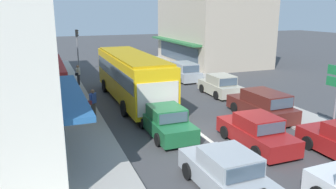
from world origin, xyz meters
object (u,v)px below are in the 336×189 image
object	(u,v)px
traffic_light_downstreet	(77,43)
pedestrian_with_handbag_near	(93,102)
sedan_behind_bus_near	(256,132)
parked_hatchback_kerb_third	(220,86)
sedan_adjacent_lane_trail	(166,122)
parked_wagon_kerb_second	(262,105)
pedestrian_browsing_midblock	(78,74)
parked_wagon_kerb_rear	(183,72)
city_bus	(131,74)
sedan_queue_far_back	(227,174)

from	to	relation	value
traffic_light_downstreet	pedestrian_with_handbag_near	distance (m)	16.02
sedan_behind_bus_near	parked_hatchback_kerb_third	xyz separation A→B (m)	(3.10, 8.73, 0.05)
sedan_adjacent_lane_trail	parked_hatchback_kerb_third	distance (m)	8.75
traffic_light_downstreet	pedestrian_with_handbag_near	size ratio (longest dim) A/B	2.58
parked_hatchback_kerb_third	pedestrian_with_handbag_near	bearing A→B (deg)	-166.12
parked_wagon_kerb_second	traffic_light_downstreet	bearing A→B (deg)	113.24
parked_hatchback_kerb_third	pedestrian_browsing_midblock	distance (m)	11.36
parked_wagon_kerb_second	parked_wagon_kerb_rear	bearing A→B (deg)	89.76
city_bus	pedestrian_browsing_midblock	distance (m)	6.65
parked_wagon_kerb_second	pedestrian_browsing_midblock	size ratio (longest dim) A/B	2.79
parked_hatchback_kerb_third	traffic_light_downstreet	size ratio (longest dim) A/B	0.88
parked_hatchback_kerb_third	pedestrian_with_handbag_near	size ratio (longest dim) A/B	2.28
parked_hatchback_kerb_third	parked_wagon_kerb_rear	xyz separation A→B (m)	(-0.27, 5.95, 0.04)
sedan_behind_bus_near	pedestrian_with_handbag_near	bearing A→B (deg)	134.72
city_bus	parked_wagon_kerb_rear	size ratio (longest dim) A/B	2.41
traffic_light_downstreet	pedestrian_with_handbag_near	xyz separation A→B (m)	(-0.96, -15.89, -1.79)
parked_wagon_kerb_second	parked_hatchback_kerb_third	world-z (taller)	parked_wagon_kerb_second
sedan_behind_bus_near	sedan_queue_far_back	bearing A→B (deg)	-138.22
sedan_adjacent_lane_trail	pedestrian_browsing_midblock	distance (m)	12.80
city_bus	sedan_queue_far_back	distance (m)	12.31
city_bus	parked_wagon_kerb_rear	world-z (taller)	city_bus
sedan_queue_far_back	parked_hatchback_kerb_third	xyz separation A→B (m)	(6.38, 11.65, 0.05)
parked_hatchback_kerb_third	sedan_behind_bus_near	bearing A→B (deg)	-109.56
parked_wagon_kerb_second	parked_hatchback_kerb_third	bearing A→B (deg)	86.67
pedestrian_browsing_midblock	parked_wagon_kerb_rear	bearing A→B (deg)	-3.82
parked_wagon_kerb_rear	pedestrian_with_handbag_near	size ratio (longest dim) A/B	2.77
sedan_behind_bus_near	pedestrian_with_handbag_near	xyz separation A→B (m)	(-6.33, 6.40, 0.40)
sedan_behind_bus_near	traffic_light_downstreet	xyz separation A→B (m)	(-5.37, 22.29, 2.19)
sedan_behind_bus_near	pedestrian_browsing_midblock	world-z (taller)	pedestrian_browsing_midblock
sedan_adjacent_lane_trail	parked_wagon_kerb_rear	distance (m)	13.38
sedan_queue_far_back	traffic_light_downstreet	world-z (taller)	traffic_light_downstreet
city_bus	sedan_behind_bus_near	world-z (taller)	city_bus
city_bus	pedestrian_with_handbag_near	size ratio (longest dim) A/B	6.67
city_bus	traffic_light_downstreet	world-z (taller)	traffic_light_downstreet
sedan_adjacent_lane_trail	parked_hatchback_kerb_third	bearing A→B (deg)	42.68
parked_hatchback_kerb_third	traffic_light_downstreet	world-z (taller)	traffic_light_downstreet
sedan_adjacent_lane_trail	parked_wagon_kerb_rear	size ratio (longest dim) A/B	0.93
sedan_behind_bus_near	parked_wagon_kerb_second	bearing A→B (deg)	49.86
city_bus	parked_wagon_kerb_second	xyz separation A→B (m)	(6.10, -6.02, -1.14)
sedan_queue_far_back	parked_wagon_kerb_rear	bearing A→B (deg)	70.86
traffic_light_downstreet	sedan_adjacent_lane_trail	bearing A→B (deg)	-84.02
city_bus	pedestrian_browsing_midblock	size ratio (longest dim) A/B	6.67
sedan_adjacent_lane_trail	traffic_light_downstreet	xyz separation A→B (m)	(-2.04, 19.49, 2.19)
sedan_behind_bus_near	parked_wagon_kerb_rear	distance (m)	14.94
sedan_behind_bus_near	parked_wagon_kerb_rear	bearing A→B (deg)	79.07
sedan_behind_bus_near	parked_wagon_kerb_second	distance (m)	4.32
sedan_queue_far_back	sedan_adjacent_lane_trail	size ratio (longest dim) A/B	1.01
sedan_queue_far_back	pedestrian_with_handbag_near	bearing A→B (deg)	108.15
parked_wagon_kerb_rear	traffic_light_downstreet	xyz separation A→B (m)	(-8.20, 7.62, 2.11)
parked_wagon_kerb_rear	traffic_light_downstreet	bearing A→B (deg)	137.12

